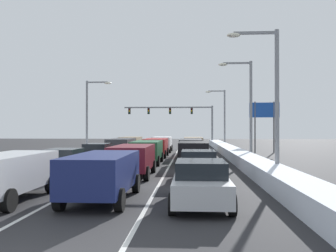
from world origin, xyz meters
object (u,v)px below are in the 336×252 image
(suv_maroon_center_lane_second, at_px, (133,158))
(suv_silver_left_lane_nearest, at_px, (7,173))
(suv_black_right_lane_third, at_px, (193,151))
(suv_red_center_lane_fourth, at_px, (156,146))
(street_lamp_right_mid, at_px, (246,101))
(roadside_sign_right, at_px, (264,115))
(sedan_gray_right_lane_second, at_px, (198,165))
(suv_tan_left_lane_fifth, at_px, (131,143))
(street_lamp_left_mid, at_px, (91,110))
(sedan_black_left_lane_third, at_px, (98,154))
(traffic_light_gantry, at_px, (178,114))
(street_lamp_right_far, at_px, (222,113))
(suv_tan_right_lane_fifth, at_px, (193,143))
(suv_navy_center_lane_nearest, at_px, (103,172))
(suv_charcoal_right_lane_fourth, at_px, (191,147))
(sedan_gray_left_lane_second, at_px, (64,162))
(suv_charcoal_left_lane_fourth, at_px, (121,146))
(street_lamp_right_near, at_px, (269,89))
(sedan_silver_right_lane_nearest, at_px, (201,182))
(suv_green_center_lane_third, at_px, (147,150))
(suv_white_center_lane_fifth, at_px, (162,143))

(suv_maroon_center_lane_second, relative_size, suv_silver_left_lane_nearest, 1.00)
(suv_black_right_lane_third, xyz_separation_m, suv_red_center_lane_fourth, (-3.35, 7.68, 0.00))
(suv_red_center_lane_fourth, xyz_separation_m, street_lamp_right_mid, (7.58, -4.02, 3.75))
(suv_black_right_lane_third, height_order, suv_maroon_center_lane_second, same)
(roadside_sign_right, bearing_deg, sedan_gray_right_lane_second, -109.62)
(suv_tan_left_lane_fifth, bearing_deg, street_lamp_right_mid, -44.43)
(sedan_gray_right_lane_second, xyz_separation_m, street_lamp_left_mid, (-10.78, 19.01, 3.82))
(street_lamp_right_mid, bearing_deg, suv_maroon_center_lane_second, -128.74)
(suv_red_center_lane_fourth, xyz_separation_m, sedan_black_left_lane_third, (-3.61, -6.85, -0.25))
(suv_maroon_center_lane_second, relative_size, traffic_light_gantry, 0.35)
(suv_silver_left_lane_nearest, distance_m, street_lamp_left_mid, 25.08)
(suv_silver_left_lane_nearest, height_order, street_lamp_right_far, street_lamp_right_far)
(suv_black_right_lane_third, height_order, suv_red_center_lane_fourth, same)
(sedan_black_left_lane_third, xyz_separation_m, roadside_sign_right, (14.73, 13.29, 3.25))
(suv_tan_right_lane_fifth, xyz_separation_m, suv_navy_center_lane_nearest, (-3.50, -25.70, 0.00))
(suv_silver_left_lane_nearest, bearing_deg, sedan_gray_right_lane_second, 38.45)
(suv_charcoal_right_lane_fourth, xyz_separation_m, sedan_gray_left_lane_second, (-6.82, -12.76, -0.25))
(suv_navy_center_lane_nearest, distance_m, roadside_sign_right, 28.87)
(suv_charcoal_right_lane_fourth, distance_m, roadside_sign_right, 11.30)
(traffic_light_gantry, height_order, street_lamp_right_far, street_lamp_right_far)
(traffic_light_gantry, distance_m, street_lamp_right_mid, 28.49)
(sedan_black_left_lane_third, bearing_deg, suv_tan_left_lane_fifth, 89.17)
(roadside_sign_right, bearing_deg, suv_charcoal_left_lane_fourth, -155.63)
(street_lamp_right_near, bearing_deg, street_lamp_left_mid, 128.22)
(street_lamp_right_near, distance_m, street_lamp_right_far, 30.34)
(suv_maroon_center_lane_second, xyz_separation_m, suv_red_center_lane_fourth, (-0.03, 13.43, 0.00))
(suv_silver_left_lane_nearest, bearing_deg, street_lamp_right_far, 73.48)
(sedan_silver_right_lane_nearest, height_order, sedan_black_left_lane_third, same)
(suv_tan_left_lane_fifth, height_order, street_lamp_right_far, street_lamp_right_far)
(suv_silver_left_lane_nearest, relative_size, street_lamp_left_mid, 0.65)
(suv_black_right_lane_third, height_order, sedan_black_left_lane_third, suv_black_right_lane_third)
(street_lamp_right_near, bearing_deg, sedan_gray_left_lane_second, 178.15)
(street_lamp_right_mid, bearing_deg, sedan_gray_left_lane_second, -138.94)
(roadside_sign_right, bearing_deg, suv_charcoal_right_lane_fourth, -136.76)
(sedan_gray_right_lane_second, xyz_separation_m, traffic_light_gantry, (-2.23, 38.59, 4.12))
(suv_tan_right_lane_fifth, relative_size, suv_green_center_lane_third, 1.00)
(suv_white_center_lane_fifth, xyz_separation_m, street_lamp_right_far, (7.41, 9.04, 3.70))
(suv_charcoal_right_lane_fourth, relative_size, suv_navy_center_lane_nearest, 1.00)
(sedan_black_left_lane_third, distance_m, roadside_sign_right, 20.10)
(suv_navy_center_lane_nearest, relative_size, roadside_sign_right, 0.89)
(suv_green_center_lane_third, bearing_deg, suv_tan_right_lane_fifth, 73.69)
(suv_charcoal_right_lane_fourth, height_order, street_lamp_right_far, street_lamp_right_far)
(sedan_black_left_lane_third, bearing_deg, suv_charcoal_left_lane_fourth, 86.37)
(suv_silver_left_lane_nearest, relative_size, suv_charcoal_left_lane_fourth, 1.00)
(street_lamp_left_mid, xyz_separation_m, roadside_sign_right, (18.36, 2.24, -0.57))
(street_lamp_right_near, relative_size, street_lamp_right_far, 0.98)
(suv_tan_right_lane_fifth, height_order, roadside_sign_right, roadside_sign_right)
(sedan_black_left_lane_third, xyz_separation_m, traffic_light_gantry, (4.93, 30.63, 4.12))
(suv_black_right_lane_third, bearing_deg, street_lamp_right_near, -59.21)
(sedan_gray_left_lane_second, height_order, roadside_sign_right, roadside_sign_right)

